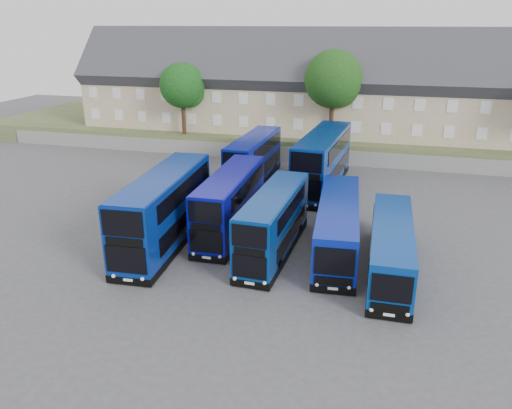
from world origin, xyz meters
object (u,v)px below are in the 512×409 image
object	(u,v)px
dd_front_mid	(230,204)
tree_mid	(335,81)
tree_west	(184,87)
dd_front_left	(164,211)
coach_east_a	(338,227)

from	to	relation	value
dd_front_mid	tree_mid	world-z (taller)	tree_mid
tree_mid	tree_west	bearing A→B (deg)	-178.21
tree_mid	dd_front_left	bearing A→B (deg)	-108.45
dd_front_left	tree_mid	xyz separation A→B (m)	(7.92, 23.75, 5.79)
dd_front_mid	coach_east_a	world-z (taller)	dd_front_mid
tree_mid	coach_east_a	bearing A→B (deg)	-82.22
dd_front_mid	tree_mid	bearing A→B (deg)	76.75
dd_front_mid	tree_west	distance (m)	23.80
dd_front_left	tree_west	xyz separation A→B (m)	(-8.08, 23.25, 4.78)
dd_front_mid	coach_east_a	distance (m)	7.53
dd_front_left	coach_east_a	world-z (taller)	dd_front_left
coach_east_a	tree_west	world-z (taller)	tree_west
tree_west	tree_mid	world-z (taller)	tree_mid
tree_west	tree_mid	distance (m)	16.04
dd_front_left	coach_east_a	xyz separation A→B (m)	(10.90, 1.96, -0.71)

